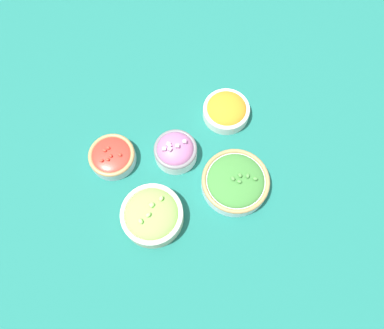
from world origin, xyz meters
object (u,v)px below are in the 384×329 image
Objects in this scene: bowl_cherry_tomatoes at (112,156)px; bowl_lettuce at (152,215)px; bowl_carrots at (226,110)px; bowl_red_onion at (176,151)px; bowl_broccoli at (235,182)px.

bowl_lettuce is at bearing -59.92° from bowl_cherry_tomatoes.
bowl_carrots is 0.19m from bowl_red_onion.
bowl_red_onion is (-0.15, 0.10, 0.01)m from bowl_broccoli.
bowl_cherry_tomatoes is 1.08× the size of bowl_red_onion.
bowl_carrots is 1.14× the size of bowl_red_onion.
bowl_cherry_tomatoes is 0.34m from bowl_carrots.
bowl_cherry_tomatoes is at bearing -160.88° from bowl_carrots.
bowl_carrots reaches higher than bowl_cherry_tomatoes.
bowl_red_onion is at bearing -142.93° from bowl_carrots.
bowl_lettuce is (0.10, -0.17, 0.01)m from bowl_cherry_tomatoes.
bowl_red_onion is (-0.15, -0.12, 0.01)m from bowl_carrots.
bowl_broccoli is at bearing -33.50° from bowl_red_onion.
bowl_carrots is at bearing 89.35° from bowl_broccoli.
bowl_lettuce is 0.36m from bowl_carrots.
bowl_cherry_tomatoes is at bearing 179.12° from bowl_red_onion.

